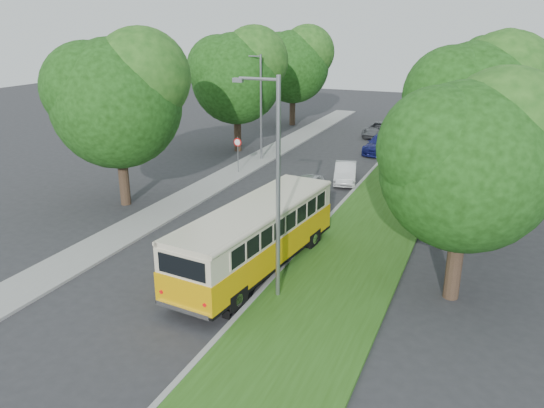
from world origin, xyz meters
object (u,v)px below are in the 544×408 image
at_px(car_blue, 382,144).
at_px(car_grey, 379,130).
at_px(lamppost_far, 260,104).
at_px(lamppost_near, 276,184).
at_px(car_white, 345,173).
at_px(car_silver, 306,188).
at_px(vintage_bus, 256,238).

distance_m(car_blue, car_grey, 6.12).
relative_size(lamppost_far, car_blue, 1.58).
bearing_deg(lamppost_near, car_white, 96.03).
bearing_deg(lamppost_far, car_grey, 61.96).
height_order(lamppost_far, car_blue, lamppost_far).
xyz_separation_m(car_silver, car_white, (1.14, 4.18, -0.05)).
xyz_separation_m(lamppost_near, car_silver, (-2.77, 11.23, -3.71)).
relative_size(lamppost_near, car_grey, 1.78).
bearing_deg(car_white, car_grey, 80.39).
bearing_deg(lamppost_far, car_blue, 36.98).
xyz_separation_m(vintage_bus, car_blue, (0.35, 22.57, -0.73)).
height_order(vintage_bus, car_blue, vintage_bus).
bearing_deg(lamppost_near, vintage_bus, 131.96).
relative_size(lamppost_near, vintage_bus, 0.84).
distance_m(vintage_bus, car_grey, 28.55).
distance_m(lamppost_far, car_white, 8.64).
height_order(car_blue, car_grey, car_blue).
relative_size(car_silver, car_white, 1.05).
height_order(lamppost_near, car_silver, lamppost_near).
height_order(lamppost_near, lamppost_far, lamppost_near).
xyz_separation_m(lamppost_near, car_grey, (-2.65, 30.24, -3.74)).
xyz_separation_m(lamppost_near, lamppost_far, (-8.91, 18.50, -0.25)).
height_order(lamppost_far, car_white, lamppost_far).
distance_m(car_silver, car_white, 4.34).
bearing_deg(car_silver, car_blue, 79.69).
xyz_separation_m(lamppost_near, car_white, (-1.63, 15.42, -3.76)).
height_order(lamppost_far, car_grey, lamppost_far).
bearing_deg(car_blue, lamppost_far, -137.58).
distance_m(lamppost_near, lamppost_far, 20.53).
height_order(vintage_bus, car_grey, vintage_bus).
distance_m(vintage_bus, car_blue, 22.58).
bearing_deg(lamppost_far, car_silver, -49.84).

